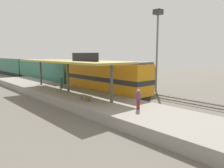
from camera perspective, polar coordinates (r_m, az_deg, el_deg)
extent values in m
plane|color=#666056|center=(30.55, -0.81, -2.26)|extent=(120.00, 120.00, 0.00)
cube|color=#565249|center=(29.30, -3.77, -2.68)|extent=(3.20, 110.00, 0.04)
cube|color=gray|center=(28.86, -4.90, -2.73)|extent=(0.10, 110.00, 0.16)
cube|color=gray|center=(29.72, -2.68, -2.40)|extent=(0.10, 110.00, 0.16)
cube|color=#565249|center=(32.28, 2.68, -1.67)|extent=(3.20, 110.00, 0.04)
cube|color=gray|center=(31.78, 1.76, -1.71)|extent=(0.10, 110.00, 0.16)
cube|color=gray|center=(32.77, 3.58, -1.43)|extent=(0.10, 110.00, 0.16)
cube|color=gray|center=(26.69, -11.60, -2.94)|extent=(6.00, 44.00, 0.90)
cylinder|color=#47474C|center=(19.88, -0.11, 0.07)|extent=(0.28, 0.28, 3.60)
cylinder|color=#47474C|center=(26.36, -11.74, 1.86)|extent=(0.28, 0.28, 3.60)
cylinder|color=#47474C|center=(33.51, -18.61, 2.89)|extent=(0.28, 0.28, 3.60)
cube|color=#A38E3D|center=(26.23, -11.86, 5.99)|extent=(5.20, 18.00, 0.20)
cube|color=black|center=(23.17, -7.41, 7.21)|extent=(0.12, 4.80, 0.90)
cylinder|color=#333338|center=(20.57, -6.10, -4.21)|extent=(0.07, 0.07, 0.42)
cylinder|color=#333338|center=(21.62, -8.11, -3.64)|extent=(0.07, 0.07, 0.42)
cube|color=brown|center=(21.04, -7.14, -3.25)|extent=(0.44, 1.70, 0.08)
cube|color=#28282D|center=(28.25, -2.23, -2.06)|extent=(2.60, 13.60, 0.70)
cube|color=orange|center=(27.96, -2.25, 2.19)|extent=(2.90, 14.40, 3.50)
cube|color=#515156|center=(27.83, -2.27, 6.02)|extent=(2.78, 14.11, 0.24)
cube|color=#282828|center=(27.99, -2.25, 1.65)|extent=(2.93, 14.43, 0.56)
cube|color=#28282D|center=(43.54, -17.47, 1.14)|extent=(2.60, 19.20, 0.70)
cube|color=#2D6B56|center=(43.36, -17.58, 3.76)|extent=(2.90, 20.00, 3.30)
cube|color=slate|center=(43.27, -17.68, 6.10)|extent=(2.78, 19.60, 0.24)
cube|color=#28282D|center=(63.02, -25.30, 2.76)|extent=(2.60, 19.20, 0.70)
cube|color=#2D6B56|center=(62.89, -25.41, 4.57)|extent=(2.90, 20.00, 3.30)
cube|color=slate|center=(62.83, -25.51, 6.18)|extent=(2.78, 19.60, 0.24)
cube|color=#28282D|center=(32.68, 1.87, -0.68)|extent=(2.50, 11.20, 0.70)
cube|color=#4C564C|center=(32.47, 1.88, 2.20)|extent=(2.80, 12.00, 2.60)
cube|color=#3D453D|center=(32.36, 1.89, 4.70)|extent=(2.69, 11.76, 0.24)
cylinder|color=slate|center=(31.66, 11.98, 7.94)|extent=(0.28, 0.28, 11.00)
cube|color=#333338|center=(32.20, 12.30, 18.40)|extent=(1.10, 1.10, 0.70)
cylinder|color=#4C4C51|center=(29.06, -13.64, -0.38)|extent=(0.16, 0.16, 0.84)
cylinder|color=#4C4C51|center=(29.15, -13.32, -0.34)|extent=(0.16, 0.16, 0.84)
cylinder|color=#23603D|center=(29.01, -13.53, 1.09)|extent=(0.34, 0.34, 0.64)
sphere|color=tan|center=(28.96, -13.56, 1.94)|extent=(0.23, 0.23, 0.23)
cylinder|color=maroon|center=(17.73, 6.86, -5.51)|extent=(0.16, 0.16, 0.84)
cylinder|color=maroon|center=(17.87, 7.24, -5.42)|extent=(0.16, 0.16, 0.84)
cylinder|color=#663375|center=(17.64, 7.09, -3.13)|extent=(0.34, 0.34, 0.64)
sphere|color=tan|center=(17.56, 7.11, -1.73)|extent=(0.23, 0.23, 0.23)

